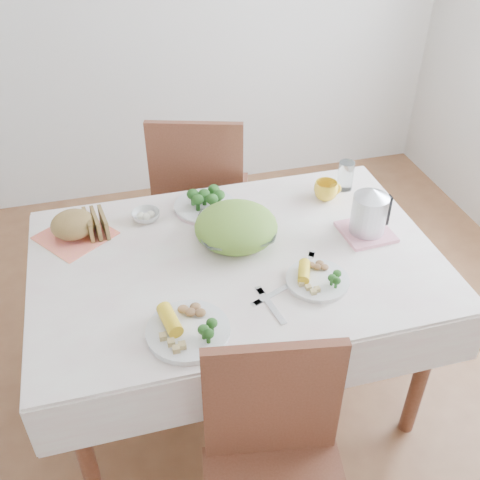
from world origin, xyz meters
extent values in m
plane|color=brown|center=(0.00, 0.00, 0.00)|extent=(3.60, 3.60, 0.00)
cube|color=brown|center=(0.00, 0.00, 0.38)|extent=(1.40, 0.90, 0.75)
cube|color=white|center=(0.00, 0.00, 0.76)|extent=(1.50, 1.00, 0.01)
cube|color=brown|center=(0.04, 0.84, 0.47)|extent=(0.57, 0.57, 1.01)
imported|color=white|center=(0.03, 0.10, 0.80)|extent=(0.33, 0.33, 0.07)
cylinder|color=white|center=(-0.25, -0.34, 0.77)|extent=(0.31, 0.31, 0.02)
cylinder|color=white|center=(0.24, -0.22, 0.77)|extent=(0.32, 0.32, 0.02)
cylinder|color=beige|center=(-0.05, 0.34, 0.77)|extent=(0.31, 0.31, 0.02)
cube|color=#FF7A5E|center=(-0.58, 0.29, 0.76)|extent=(0.34, 0.34, 0.00)
ellipsoid|color=olive|center=(-0.58, 0.29, 0.82)|extent=(0.22, 0.22, 0.10)
imported|color=white|center=(-0.29, 0.33, 0.78)|extent=(0.14, 0.14, 0.04)
imported|color=yellow|center=(0.47, 0.28, 0.80)|extent=(0.10, 0.10, 0.08)
cylinder|color=white|center=(0.58, 0.34, 0.83)|extent=(0.08, 0.08, 0.13)
cube|color=pink|center=(0.53, 0.01, 0.77)|extent=(0.20, 0.20, 0.02)
cylinder|color=#B2B5BA|center=(0.53, 0.01, 0.88)|extent=(0.15, 0.15, 0.19)
cube|color=silver|center=(0.05, -0.29, 0.76)|extent=(0.05, 0.19, 0.00)
cube|color=silver|center=(0.23, -0.13, 0.76)|extent=(0.11, 0.16, 0.00)
cube|color=silver|center=(0.08, -0.23, 0.76)|extent=(0.17, 0.09, 0.00)
camera|label=1|loc=(-0.41, -1.58, 2.08)|focal=42.00mm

